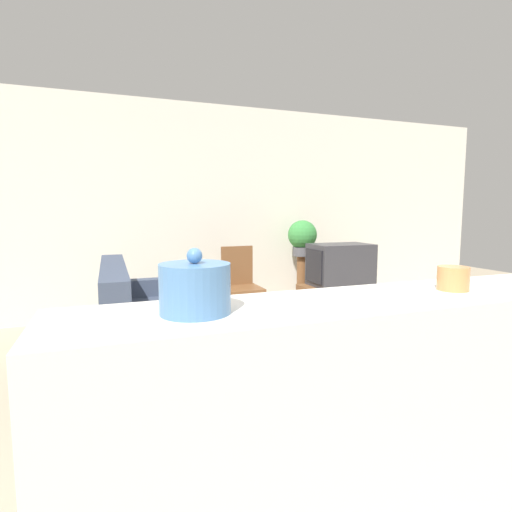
# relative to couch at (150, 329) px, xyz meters

# --- Properties ---
(ground_plane) EXTENTS (14.00, 14.00, 0.00)m
(ground_plane) POSITION_rel_couch_xyz_m (0.82, -1.76, -0.30)
(ground_plane) COLOR tan
(wall_back) EXTENTS (9.00, 0.06, 2.70)m
(wall_back) POSITION_rel_couch_xyz_m (0.82, 1.67, 1.05)
(wall_back) COLOR beige
(wall_back) RESTS_ON ground_plane
(couch) EXTENTS (0.87, 1.72, 0.88)m
(couch) POSITION_rel_couch_xyz_m (0.00, 0.00, 0.00)
(couch) COLOR #384256
(couch) RESTS_ON ground_plane
(tv_stand) EXTENTS (0.95, 0.49, 0.44)m
(tv_stand) POSITION_rel_couch_xyz_m (2.30, 0.60, -0.08)
(tv_stand) COLOR brown
(tv_stand) RESTS_ON ground_plane
(television) EXTENTS (0.73, 0.47, 0.50)m
(television) POSITION_rel_couch_xyz_m (2.29, 0.60, 0.39)
(television) COLOR #333338
(television) RESTS_ON tv_stand
(wooden_chair) EXTENTS (0.44, 0.44, 0.91)m
(wooden_chair) POSITION_rel_couch_xyz_m (1.15, 0.98, 0.19)
(wooden_chair) COLOR brown
(wooden_chair) RESTS_ON ground_plane
(plant_stand) EXTENTS (0.14, 0.14, 0.73)m
(plant_stand) POSITION_rel_couch_xyz_m (2.15, 1.33, 0.06)
(plant_stand) COLOR brown
(plant_stand) RESTS_ON ground_plane
(potted_plant) EXTENTS (0.39, 0.39, 0.48)m
(potted_plant) POSITION_rel_couch_xyz_m (2.15, 1.33, 0.68)
(potted_plant) COLOR #4C4C51
(potted_plant) RESTS_ON plant_stand
(foreground_counter) EXTENTS (2.70, 0.44, 1.02)m
(foreground_counter) POSITION_rel_couch_xyz_m (0.82, -2.32, 0.21)
(foreground_counter) COLOR silver
(foreground_counter) RESTS_ON ground_plane
(decorative_bowl) EXTENTS (0.22, 0.22, 0.20)m
(decorative_bowl) POSITION_rel_couch_xyz_m (-0.06, -2.32, 0.79)
(decorative_bowl) COLOR #4C7AAD
(decorative_bowl) RESTS_ON foreground_counter
(candle_jar) EXTENTS (0.12, 0.12, 0.09)m
(candle_jar) POSITION_rel_couch_xyz_m (0.97, -2.32, 0.76)
(candle_jar) COLOR #C6844C
(candle_jar) RESTS_ON foreground_counter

